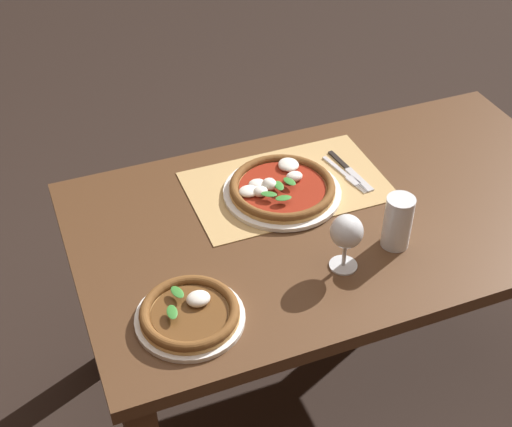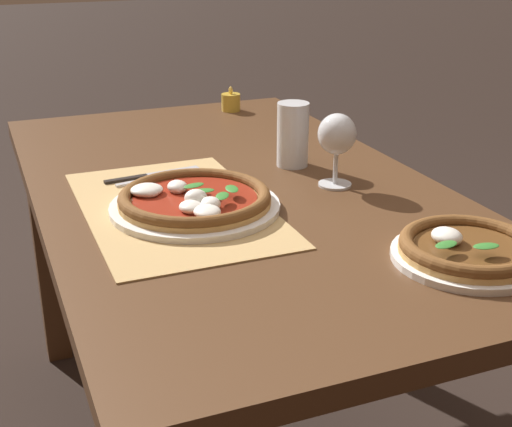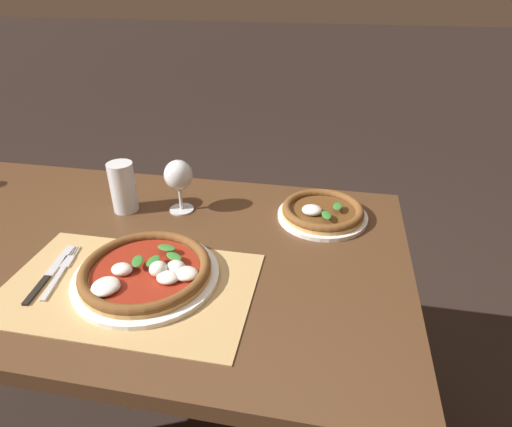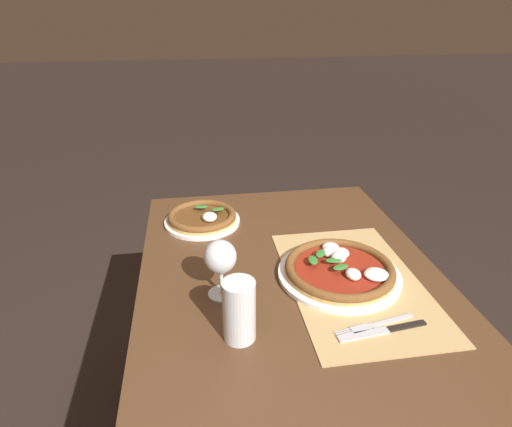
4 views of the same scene
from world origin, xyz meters
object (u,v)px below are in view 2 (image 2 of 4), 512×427
pizza_near (194,200)px  knife (153,175)px  wine_glass (337,137)px  votive_candle (231,103)px  pizza_far (468,249)px  pint_glass (293,136)px  fork (160,177)px

pizza_near → knife: (-0.22, -0.02, -0.02)m
wine_glass → votive_candle: wine_glass is taller
votive_candle → pizza_near: bearing=-25.0°
pizza_far → knife: pizza_far is taller
pint_glass → votive_candle: bearing=174.9°
pizza_far → pizza_near: bearing=-136.7°
pizza_far → pint_glass: 0.57m
wine_glass → fork: (-0.17, -0.33, -0.10)m
pizza_far → wine_glass: wine_glass is taller
pizza_near → wine_glass: (-0.03, 0.32, 0.08)m
pizza_far → votive_candle: 1.10m
pint_glass → votive_candle: pint_glass is taller
wine_glass → pizza_far: bearing=4.5°
pizza_near → fork: bearing=-176.3°
pint_glass → fork: bearing=-92.9°
pizza_near → fork: pizza_near is taller
wine_glass → knife: bearing=-119.6°
pint_glass → wine_glass: bearing=9.4°
knife → votive_candle: size_ratio=2.99×
pizza_near → pizza_far: pizza_near is taller
fork → pint_glass: bearing=87.1°
pizza_near → pint_glass: bearing=122.8°
pizza_far → wine_glass: 0.41m
pizza_near → knife: pizza_near is taller
pizza_near → fork: (-0.20, -0.01, -0.02)m
pint_glass → knife: bearing=-96.5°
wine_glass → pint_glass: bearing=-170.6°
fork → knife: (-0.02, -0.01, 0.00)m
pint_glass → fork: 0.31m
pizza_near → fork: 0.21m
pizza_near → knife: bearing=-173.9°
fork → votive_candle: 0.64m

